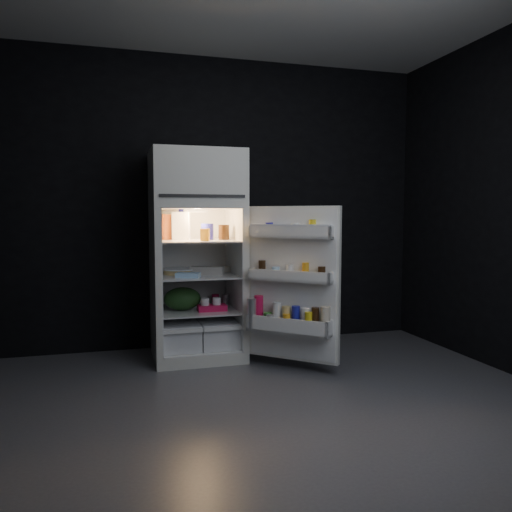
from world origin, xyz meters
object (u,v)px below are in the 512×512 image
object	(u,v)px
egg_carton	(207,271)
yogurt_tray	(212,308)
milk_jug	(181,226)
fridge_door	(292,287)
refrigerator	(196,248)

from	to	relation	value
egg_carton	yogurt_tray	bearing A→B (deg)	-53.23
milk_jug	egg_carton	size ratio (longest dim) A/B	0.85
egg_carton	yogurt_tray	world-z (taller)	egg_carton
fridge_door	egg_carton	size ratio (longest dim) A/B	4.31
egg_carton	yogurt_tray	size ratio (longest dim) A/B	1.16
yogurt_tray	refrigerator	bearing A→B (deg)	127.53
milk_jug	egg_carton	world-z (taller)	milk_jug
fridge_door	yogurt_tray	world-z (taller)	fridge_door
refrigerator	milk_jug	world-z (taller)	refrigerator
fridge_door	yogurt_tray	distance (m)	0.76
egg_carton	yogurt_tray	xyz separation A→B (m)	(0.02, -0.09, -0.31)
refrigerator	milk_jug	bearing A→B (deg)	160.57
egg_carton	refrigerator	bearing A→B (deg)	165.92
fridge_door	yogurt_tray	bearing A→B (deg)	138.38
yogurt_tray	milk_jug	bearing A→B (deg)	141.55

